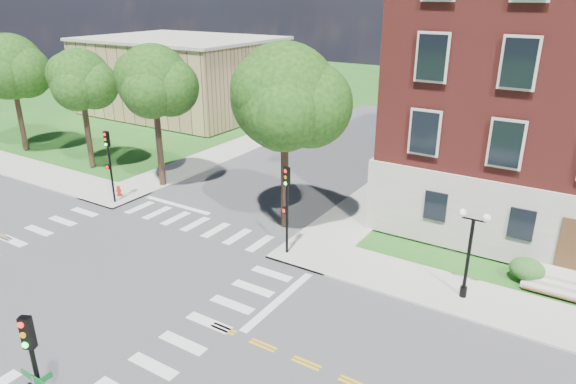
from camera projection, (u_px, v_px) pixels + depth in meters
The scene contains 17 objects.
ground at pixel (97, 276), 25.37m from camera, with size 160.00×160.00×0.00m, color #1F5A19.
road_ew at pixel (97, 276), 25.37m from camera, with size 90.00×12.00×0.01m, color #3D3D3F.
road_ns at pixel (97, 276), 25.37m from camera, with size 12.00×90.00×0.01m, color #3D3D3F.
sidewalk_ne at pixel (489, 233), 29.84m from camera, with size 34.00×34.00×0.12m.
sidewalk_nw at pixel (126, 151), 45.09m from camera, with size 34.00×34.00×0.12m.
crosswalk_east at pixel (209, 323), 21.80m from camera, with size 2.20×10.20×0.02m, color silver, non-canonical shape.
stop_bar_east at pixel (279, 301), 23.37m from camera, with size 0.40×5.50×0.00m, color silver.
secondary_building at pixel (182, 75), 58.36m from camera, with size 20.40×15.40×8.30m.
tree_a at pixel (10, 67), 42.79m from camera, with size 5.42×5.42×9.90m.
tree_b at pixel (80, 80), 38.53m from camera, with size 4.56×4.56×9.17m.
tree_c at pixel (153, 81), 34.40m from camera, with size 4.91×4.91×9.90m.
tree_d at pixel (284, 97), 27.92m from camera, with size 5.90×5.90×10.64m.
traffic_signal_se at pixel (35, 369), 14.50m from camera, with size 0.38×0.46×4.80m.
traffic_signal_ne at pixel (287, 199), 26.35m from camera, with size 0.38×0.45×4.80m.
traffic_signal_nw at pixel (109, 158), 32.94m from camera, with size 0.35×0.39×4.80m.
twin_lamp_west at pixel (469, 250), 22.63m from camera, with size 1.36×0.36×4.23m.
fire_hydrant at pixel (119, 191), 34.92m from camera, with size 0.35×0.35×0.75m.
Camera 1 is at (19.78, -13.66, 13.14)m, focal length 32.00 mm.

